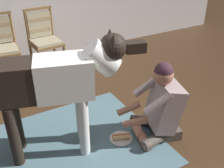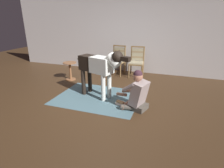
# 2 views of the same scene
# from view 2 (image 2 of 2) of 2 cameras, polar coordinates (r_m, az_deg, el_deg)

# --- Properties ---
(ground_plane) EXTENTS (15.94, 15.94, 0.00)m
(ground_plane) POSITION_cam_2_polar(r_m,az_deg,el_deg) (4.33, -3.20, -5.75)
(ground_plane) COLOR #402B19
(back_wall) EXTENTS (9.21, 0.10, 2.60)m
(back_wall) POSITION_cam_2_polar(r_m,az_deg,el_deg) (6.61, 6.19, 15.00)
(back_wall) COLOR beige
(back_wall) RESTS_ON ground
(area_rug) EXTENTS (2.03, 1.56, 0.01)m
(area_rug) POSITION_cam_2_polar(r_m,az_deg,el_deg) (4.59, -4.37, -4.11)
(area_rug) COLOR slate
(area_rug) RESTS_ON ground
(dining_chair_left_of_pair) EXTENTS (0.50, 0.50, 0.98)m
(dining_chair_left_of_pair) POSITION_cam_2_polar(r_m,az_deg,el_deg) (6.33, 1.88, 7.93)
(dining_chair_left_of_pair) COLOR brown
(dining_chair_left_of_pair) RESTS_ON ground
(dining_chair_right_of_pair) EXTENTS (0.49, 0.50, 0.98)m
(dining_chair_right_of_pair) POSITION_cam_2_polar(r_m,az_deg,el_deg) (6.17, 7.77, 7.43)
(dining_chair_right_of_pair) COLOR brown
(dining_chair_right_of_pair) RESTS_ON ground
(person_sitting_on_floor) EXTENTS (0.73, 0.59, 0.87)m
(person_sitting_on_floor) POSITION_cam_2_polar(r_m,az_deg,el_deg) (3.93, 7.79, -2.91)
(person_sitting_on_floor) COLOR #4F4941
(person_sitting_on_floor) RESTS_ON ground
(large_dog) EXTENTS (1.51, 0.61, 1.23)m
(large_dog) POSITION_cam_2_polar(r_m,az_deg,el_deg) (4.34, -3.90, 5.53)
(large_dog) COLOR white
(large_dog) RESTS_ON ground
(hot_dog_on_plate) EXTENTS (0.25, 0.25, 0.06)m
(hot_dog_on_plate) POSITION_cam_2_polar(r_m,az_deg,el_deg) (4.27, 2.62, -5.75)
(hot_dog_on_plate) COLOR silver
(hot_dog_on_plate) RESTS_ON ground
(round_side_table) EXTENTS (0.42, 0.42, 0.56)m
(round_side_table) POSITION_cam_2_polar(r_m,az_deg,el_deg) (5.91, -12.94, 4.45)
(round_side_table) COLOR brown
(round_side_table) RESTS_ON ground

